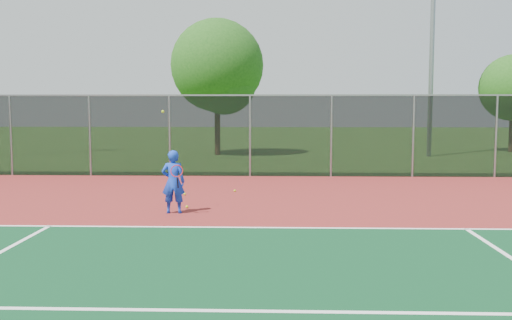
% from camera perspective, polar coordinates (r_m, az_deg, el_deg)
% --- Properties ---
extents(ground, '(120.00, 120.00, 0.00)m').
position_cam_1_polar(ground, '(9.68, 14.53, -10.61)').
color(ground, '#2F601B').
rests_on(ground, ground).
extents(court_apron, '(30.00, 20.00, 0.02)m').
position_cam_1_polar(court_apron, '(11.57, 12.35, -7.85)').
color(court_apron, maroon).
rests_on(court_apron, ground).
extents(fence_back, '(30.00, 0.06, 3.03)m').
position_cam_1_polar(fence_back, '(21.20, 7.54, 2.51)').
color(fence_back, black).
rests_on(fence_back, court_apron).
extents(tennis_player, '(0.59, 0.61, 2.52)m').
position_cam_1_polar(tennis_player, '(14.05, -8.27, -2.15)').
color(tennis_player, blue).
rests_on(tennis_player, court_apron).
extents(practice_ball_2, '(0.07, 0.07, 0.07)m').
position_cam_1_polar(practice_ball_2, '(16.89, -7.15, -3.40)').
color(practice_ball_2, '#BDDD19').
rests_on(practice_ball_2, court_apron).
extents(practice_ball_3, '(0.07, 0.07, 0.07)m').
position_cam_1_polar(practice_ball_3, '(14.80, -6.93, -4.66)').
color(practice_ball_3, '#BDDD19').
rests_on(practice_ball_3, court_apron).
extents(practice_ball_4, '(0.07, 0.07, 0.07)m').
position_cam_1_polar(practice_ball_4, '(17.41, -2.13, -3.09)').
color(practice_ball_4, '#BDDD19').
rests_on(practice_ball_4, court_apron).
extents(floodlight_n, '(0.90, 0.40, 12.73)m').
position_cam_1_polar(floodlight_n, '(31.20, 17.26, 13.54)').
color(floodlight_n, gray).
rests_on(floodlight_n, ground).
extents(tree_back_left, '(4.90, 4.90, 7.20)m').
position_cam_1_polar(tree_back_left, '(30.44, -3.75, 9.01)').
color(tree_back_left, '#352613').
rests_on(tree_back_left, ground).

